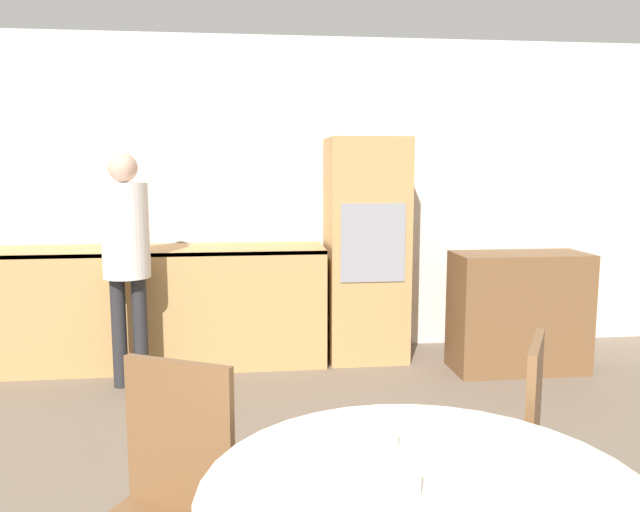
{
  "coord_description": "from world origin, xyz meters",
  "views": [
    {
      "loc": [
        -0.31,
        -0.05,
        1.54
      ],
      "look_at": [
        0.03,
        2.92,
        1.12
      ],
      "focal_mm": 35.0,
      "sensor_mm": 36.0,
      "label": 1
    }
  ],
  "objects_px": {
    "chair_far_left": "(164,501)",
    "bowl_centre": "(370,438)",
    "chair_far_right": "(504,450)",
    "person_standing": "(126,244)",
    "cup": "(404,482)",
    "sideboard": "(519,312)",
    "oven_unit": "(366,249)"
  },
  "relations": [
    {
      "from": "sideboard",
      "to": "person_standing",
      "type": "distance_m",
      "value": 2.93
    },
    {
      "from": "chair_far_right",
      "to": "bowl_centre",
      "type": "distance_m",
      "value": 0.75
    },
    {
      "from": "sideboard",
      "to": "cup",
      "type": "bearing_deg",
      "value": -118.63
    },
    {
      "from": "cup",
      "to": "bowl_centre",
      "type": "height_order",
      "value": "cup"
    },
    {
      "from": "sideboard",
      "to": "chair_far_left",
      "type": "height_order",
      "value": "chair_far_left"
    },
    {
      "from": "cup",
      "to": "chair_far_right",
      "type": "bearing_deg",
      "value": 51.41
    },
    {
      "from": "cup",
      "to": "bowl_centre",
      "type": "xyz_separation_m",
      "value": [
        -0.02,
        0.29,
        -0.02
      ]
    },
    {
      "from": "oven_unit",
      "to": "chair_far_left",
      "type": "distance_m",
      "value": 3.32
    },
    {
      "from": "chair_far_right",
      "to": "bowl_centre",
      "type": "relative_size",
      "value": 6.04
    },
    {
      "from": "cup",
      "to": "bowl_centre",
      "type": "relative_size",
      "value": 0.5
    },
    {
      "from": "chair_far_left",
      "to": "bowl_centre",
      "type": "height_order",
      "value": "chair_far_left"
    },
    {
      "from": "sideboard",
      "to": "cup",
      "type": "height_order",
      "value": "sideboard"
    },
    {
      "from": "chair_far_left",
      "to": "person_standing",
      "type": "bearing_deg",
      "value": 129.62
    },
    {
      "from": "sideboard",
      "to": "person_standing",
      "type": "relative_size",
      "value": 0.61
    },
    {
      "from": "chair_far_left",
      "to": "bowl_centre",
      "type": "xyz_separation_m",
      "value": [
        0.6,
        -0.19,
        0.26
      ]
    },
    {
      "from": "oven_unit",
      "to": "chair_far_right",
      "type": "distance_m",
      "value": 2.89
    },
    {
      "from": "chair_far_right",
      "to": "oven_unit",
      "type": "bearing_deg",
      "value": -150.93
    },
    {
      "from": "person_standing",
      "to": "bowl_centre",
      "type": "height_order",
      "value": "person_standing"
    },
    {
      "from": "sideboard",
      "to": "bowl_centre",
      "type": "relative_size",
      "value": 6.38
    },
    {
      "from": "bowl_centre",
      "to": "cup",
      "type": "bearing_deg",
      "value": -85.1
    },
    {
      "from": "person_standing",
      "to": "cup",
      "type": "relative_size",
      "value": 20.88
    },
    {
      "from": "oven_unit",
      "to": "cup",
      "type": "relative_size",
      "value": 22.57
    },
    {
      "from": "chair_far_right",
      "to": "bowl_centre",
      "type": "height_order",
      "value": "chair_far_right"
    },
    {
      "from": "chair_far_right",
      "to": "cup",
      "type": "bearing_deg",
      "value": -8.84
    },
    {
      "from": "bowl_centre",
      "to": "person_standing",
      "type": "bearing_deg",
      "value": 112.96
    },
    {
      "from": "chair_far_left",
      "to": "cup",
      "type": "bearing_deg",
      "value": -10.48
    },
    {
      "from": "cup",
      "to": "person_standing",
      "type": "bearing_deg",
      "value": 111.39
    },
    {
      "from": "oven_unit",
      "to": "bowl_centre",
      "type": "xyz_separation_m",
      "value": [
        -0.61,
        -3.27,
        -0.1
      ]
    },
    {
      "from": "chair_far_left",
      "to": "sideboard",
      "type": "bearing_deg",
      "value": 75.53
    },
    {
      "from": "sideboard",
      "to": "chair_far_right",
      "type": "relative_size",
      "value": 1.06
    },
    {
      "from": "chair_far_right",
      "to": "person_standing",
      "type": "relative_size",
      "value": 0.58
    },
    {
      "from": "oven_unit",
      "to": "person_standing",
      "type": "xyz_separation_m",
      "value": [
        -1.78,
        -0.51,
        0.13
      ]
    }
  ]
}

